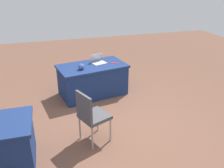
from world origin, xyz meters
TOP-DOWN VIEW (x-y plane):
  - ground_plane at (0.00, 0.00)m, footprint 14.40×14.40m
  - table_foreground at (0.04, -1.48)m, footprint 1.69×1.12m
  - chair_tucked_right at (0.48, 0.32)m, footprint 0.57×0.57m
  - laptop_silver at (-0.13, -1.60)m, footprint 0.39×0.38m
  - yarn_ball at (0.33, -1.28)m, footprint 0.14×0.14m
  - scissors_red at (-0.50, -1.47)m, footprint 0.18×0.11m

SIDE VIEW (x-z plane):
  - ground_plane at x=0.00m, z-range 0.00..0.00m
  - table_foreground at x=0.04m, z-range 0.00..0.74m
  - chair_tucked_right at x=0.48m, z-range 0.07..1.02m
  - scissors_red at x=-0.50m, z-range 0.74..0.75m
  - laptop_silver at x=-0.13m, z-range 0.68..0.88m
  - yarn_ball at x=0.33m, z-range 0.74..0.88m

